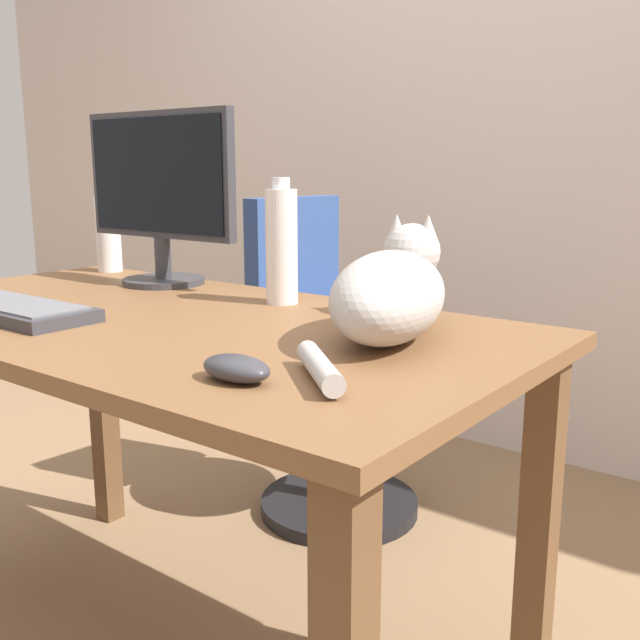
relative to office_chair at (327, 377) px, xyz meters
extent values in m
cube|color=beige|center=(0.18, 0.80, 0.88)|extent=(6.00, 0.04, 2.60)
cube|color=brown|center=(0.18, -0.77, 0.32)|extent=(1.43, 0.74, 0.03)
cube|color=brown|center=(-0.48, -0.46, -0.05)|extent=(0.06, 0.06, 0.73)
cube|color=brown|center=(0.84, -0.46, -0.05)|extent=(0.06, 0.06, 0.73)
cylinder|color=black|center=(0.05, 0.00, -0.40)|extent=(0.48, 0.48, 0.04)
cylinder|color=black|center=(0.05, 0.00, -0.17)|extent=(0.06, 0.06, 0.49)
cylinder|color=navy|center=(0.05, 0.00, 0.10)|extent=(0.44, 0.44, 0.06)
cube|color=navy|center=(-0.14, 0.01, 0.33)|extent=(0.09, 0.36, 0.40)
cylinder|color=#333338|center=(-0.13, -0.51, 0.35)|extent=(0.20, 0.20, 0.01)
cylinder|color=#333338|center=(-0.13, -0.51, 0.40)|extent=(0.04, 0.04, 0.10)
cube|color=#333338|center=(-0.13, -0.51, 0.60)|extent=(0.48, 0.03, 0.30)
cube|color=black|center=(-0.12, -0.52, 0.60)|extent=(0.45, 0.01, 0.27)
cube|color=#333338|center=(-0.09, -0.95, 0.35)|extent=(0.44, 0.15, 0.02)
cube|color=slate|center=(-0.09, -0.95, 0.36)|extent=(0.40, 0.12, 0.00)
ellipsoid|color=#B2ADA8|center=(0.63, -0.68, 0.41)|extent=(0.29, 0.40, 0.15)
sphere|color=#B2ADA8|center=(0.56, -0.48, 0.46)|extent=(0.11, 0.11, 0.11)
cone|color=#B2ADA8|center=(0.53, -0.49, 0.51)|extent=(0.04, 0.04, 0.04)
cone|color=#B2ADA8|center=(0.59, -0.47, 0.51)|extent=(0.04, 0.04, 0.04)
cylinder|color=#B2ADA8|center=(0.69, -0.94, 0.36)|extent=(0.16, 0.14, 0.03)
ellipsoid|color=#333338|center=(0.60, -1.00, 0.36)|extent=(0.11, 0.06, 0.04)
cylinder|color=silver|center=(-0.41, -0.45, 0.44)|extent=(0.07, 0.07, 0.21)
cylinder|color=silver|center=(-0.41, -0.45, 0.56)|extent=(0.04, 0.04, 0.02)
cylinder|color=silver|center=(0.28, -0.53, 0.46)|extent=(0.07, 0.07, 0.24)
cylinder|color=silver|center=(0.28, -0.53, 0.59)|extent=(0.04, 0.04, 0.02)
camera|label=1|loc=(1.26, -1.69, 0.63)|focal=40.80mm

